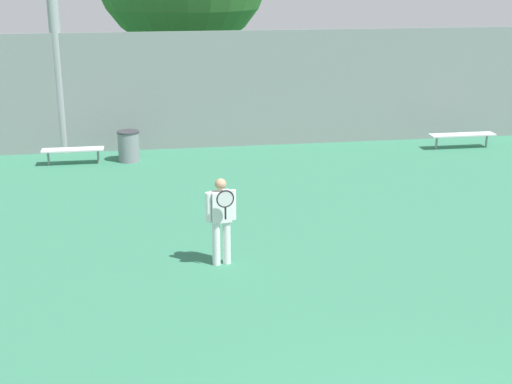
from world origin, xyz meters
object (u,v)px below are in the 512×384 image
at_px(bench_courtside_far, 462,135).
at_px(trash_bin, 129,146).
at_px(tennis_player, 221,217).
at_px(bench_courtside_near, 73,150).

relative_size(bench_courtside_far, trash_bin, 2.31).
distance_m(bench_courtside_far, trash_bin, 9.45).
bearing_deg(tennis_player, trash_bin, 93.37).
xyz_separation_m(bench_courtside_far, trash_bin, (-9.45, 0.09, 0.03)).
bearing_deg(trash_bin, tennis_player, -76.99).
bearing_deg(bench_courtside_far, trash_bin, 179.48).
distance_m(tennis_player, trash_bin, 7.48).
bearing_deg(bench_courtside_near, trash_bin, 3.35).
relative_size(bench_courtside_near, bench_courtside_far, 0.84).
bearing_deg(bench_courtside_far, bench_courtside_near, -180.00).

